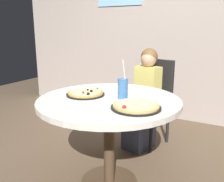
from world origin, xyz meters
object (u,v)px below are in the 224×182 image
pizza_cheese (136,106)px  soda_cup (123,88)px  chair_wooden (152,97)px  dining_table (109,112)px  pizza_veggie (86,93)px  diner_child (143,104)px

pizza_cheese → soda_cup: soda_cup is taller
chair_wooden → soda_cup: (0.07, -0.92, 0.30)m
dining_table → pizza_cheese: size_ratio=3.22×
chair_wooden → pizza_veggie: 1.03m
dining_table → soda_cup: size_ratio=3.68×
dining_table → pizza_veggie: pizza_veggie is taller
pizza_veggie → soda_cup: bearing=9.6°
chair_wooden → pizza_veggie: size_ratio=2.99×
diner_child → soda_cup: size_ratio=3.53×
soda_cup → diner_child: bearing=98.7°
chair_wooden → diner_child: 0.19m
soda_cup → pizza_cheese: bearing=-43.7°
pizza_veggie → pizza_cheese: (0.50, -0.13, -0.00)m
chair_wooden → soda_cup: size_ratio=3.10×
chair_wooden → pizza_cheese: bearing=-76.6°
dining_table → diner_child: size_ratio=1.04×
diner_child → pizza_cheese: (0.30, -0.92, 0.28)m
chair_wooden → diner_child: bearing=-102.5°
dining_table → soda_cup: (0.10, 0.05, 0.19)m
pizza_cheese → pizza_veggie: bearing=165.9°
dining_table → chair_wooden: chair_wooden is taller
pizza_cheese → dining_table: bearing=155.7°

